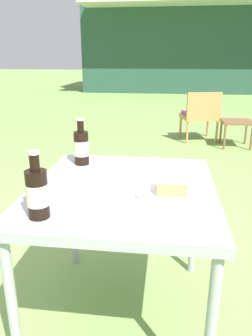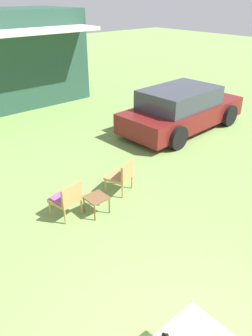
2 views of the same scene
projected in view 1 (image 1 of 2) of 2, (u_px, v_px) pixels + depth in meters
ground_plane at (123, 314)px, 1.64m from camera, size 60.00×60.00×0.00m
cabin_building at (207, 42)px, 11.88m from camera, size 8.59×4.31×3.37m
wicker_chair_cushioned at (200, 113)px, 4.87m from camera, size 0.58×0.57×0.74m
garden_side_table at (237, 124)px, 4.57m from camera, size 0.41×0.40×0.37m
patio_table at (123, 200)px, 1.44m from camera, size 0.79×0.88×0.69m
cake_on_plate at (169, 189)px, 1.32m from camera, size 0.24×0.24×0.08m
cola_bottle_near at (81, 147)px, 1.68m from camera, size 0.08×0.08×0.24m
cola_bottle_far at (37, 193)px, 1.12m from camera, size 0.08×0.08×0.24m
fork at (145, 191)px, 1.36m from camera, size 0.16×0.08×0.01m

